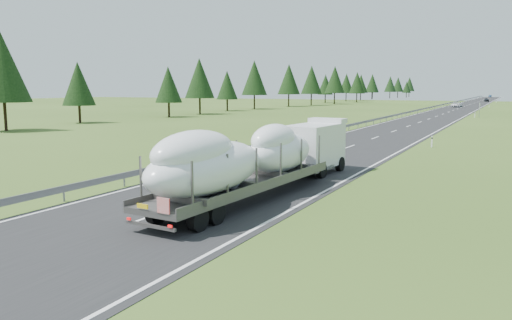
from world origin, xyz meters
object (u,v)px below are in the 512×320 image
at_px(distant_car_dark, 487,100).
at_px(distant_car_blue, 490,96).
at_px(distant_van, 457,105).
at_px(highway_sign, 480,107).
at_px(boat_truck, 258,156).

relative_size(distant_car_dark, distant_car_blue, 1.00).
distance_m(distant_van, distant_car_blue, 160.42).
bearing_deg(highway_sign, distant_car_blue, 92.06).
xyz_separation_m(boat_truck, distant_car_dark, (0.59, 187.86, -1.30)).
bearing_deg(boat_truck, distant_car_dark, 89.82).
relative_size(distant_van, distant_car_blue, 1.29).
bearing_deg(boat_truck, highway_sign, 86.15).
height_order(highway_sign, distant_car_dark, highway_sign).
height_order(distant_van, distant_car_blue, distant_van).
relative_size(highway_sign, distant_car_dark, 0.65).
xyz_separation_m(highway_sign, distant_van, (-8.69, 49.33, -1.09)).
xyz_separation_m(distant_car_dark, distant_car_blue, (-3.10, 96.82, -0.02)).
distance_m(highway_sign, boat_truck, 75.11).
height_order(highway_sign, distant_van, highway_sign).
height_order(boat_truck, distant_car_blue, boat_truck).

